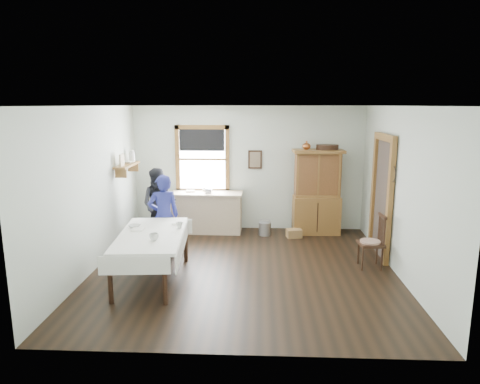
# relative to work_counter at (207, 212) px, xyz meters

# --- Properties ---
(room) EXTENTS (5.01, 5.01, 2.70)m
(room) POSITION_rel_work_counter_xyz_m (0.88, -2.17, 0.91)
(room) COLOR black
(room) RESTS_ON ground
(window) EXTENTS (1.18, 0.07, 1.48)m
(window) POSITION_rel_work_counter_xyz_m (-0.12, 0.30, 1.20)
(window) COLOR white
(window) RESTS_ON room
(doorway) EXTENTS (0.09, 1.14, 2.22)m
(doorway) POSITION_rel_work_counter_xyz_m (3.34, -1.32, 0.73)
(doorway) COLOR #40352E
(doorway) RESTS_ON room
(wall_shelf) EXTENTS (0.24, 1.00, 0.44)m
(wall_shelf) POSITION_rel_work_counter_xyz_m (-1.49, -0.63, 1.14)
(wall_shelf) COLOR olive
(wall_shelf) RESTS_ON room
(framed_picture) EXTENTS (0.30, 0.04, 0.40)m
(framed_picture) POSITION_rel_work_counter_xyz_m (1.03, 0.29, 1.11)
(framed_picture) COLOR #371F13
(framed_picture) RESTS_ON room
(rug_beater) EXTENTS (0.01, 0.27, 0.27)m
(rug_beater) POSITION_rel_work_counter_xyz_m (3.33, -1.87, 1.28)
(rug_beater) COLOR black
(rug_beater) RESTS_ON room
(work_counter) EXTENTS (1.54, 0.61, 0.87)m
(work_counter) POSITION_rel_work_counter_xyz_m (0.00, 0.00, 0.00)
(work_counter) COLOR #C3B087
(work_counter) RESTS_ON room
(china_hutch) EXTENTS (1.08, 0.55, 1.80)m
(china_hutch) POSITION_rel_work_counter_xyz_m (2.35, 0.01, 0.46)
(china_hutch) COLOR olive
(china_hutch) RESTS_ON room
(dining_table) EXTENTS (1.16, 1.99, 0.76)m
(dining_table) POSITION_rel_work_counter_xyz_m (-0.54, -2.65, -0.05)
(dining_table) COLOR white
(dining_table) RESTS_ON room
(spindle_chair) EXTENTS (0.46, 0.46, 0.93)m
(spindle_chair) POSITION_rel_work_counter_xyz_m (3.02, -1.95, 0.03)
(spindle_chair) COLOR #371F13
(spindle_chair) RESTS_ON room
(pail) EXTENTS (0.29, 0.29, 0.28)m
(pail) POSITION_rel_work_counter_xyz_m (1.25, -0.19, -0.30)
(pail) COLOR #A4A7AD
(pail) RESTS_ON room
(wicker_basket) EXTENTS (0.34, 0.27, 0.18)m
(wicker_basket) POSITION_rel_work_counter_xyz_m (1.86, -0.33, -0.35)
(wicker_basket) COLOR #9B6D46
(wicker_basket) RESTS_ON room
(woman_blue) EXTENTS (0.60, 0.49, 1.40)m
(woman_blue) POSITION_rel_work_counter_xyz_m (-0.58, -1.59, 0.27)
(woman_blue) COLOR navy
(woman_blue) RESTS_ON room
(figure_dark) EXTENTS (0.70, 0.56, 1.37)m
(figure_dark) POSITION_rel_work_counter_xyz_m (-0.88, -0.64, 0.25)
(figure_dark) COLOR black
(figure_dark) RESTS_ON room
(table_cup_a) EXTENTS (0.15, 0.15, 0.11)m
(table_cup_a) POSITION_rel_work_counter_xyz_m (-0.41, -2.99, 0.38)
(table_cup_a) COLOR silver
(table_cup_a) RESTS_ON dining_table
(table_cup_b) EXTENTS (0.14, 0.14, 0.10)m
(table_cup_b) POSITION_rel_work_counter_xyz_m (-0.16, -2.34, 0.38)
(table_cup_b) COLOR silver
(table_cup_b) RESTS_ON dining_table
(table_bowl) EXTENTS (0.26, 0.26, 0.05)m
(table_bowl) POSITION_rel_work_counter_xyz_m (-0.89, -2.34, 0.35)
(table_bowl) COLOR silver
(table_bowl) RESTS_ON dining_table
(counter_book) EXTENTS (0.19, 0.23, 0.02)m
(counter_book) POSITION_rel_work_counter_xyz_m (-0.46, 0.08, 0.45)
(counter_book) COLOR #786750
(counter_book) RESTS_ON work_counter
(counter_bowl) EXTENTS (0.21, 0.21, 0.06)m
(counter_bowl) POSITION_rel_work_counter_xyz_m (-0.01, 0.13, 0.47)
(counter_bowl) COLOR silver
(counter_bowl) RESTS_ON work_counter
(shelf_bowl) EXTENTS (0.22, 0.22, 0.05)m
(shelf_bowl) POSITION_rel_work_counter_xyz_m (-1.49, -0.62, 1.16)
(shelf_bowl) COLOR silver
(shelf_bowl) RESTS_ON wall_shelf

